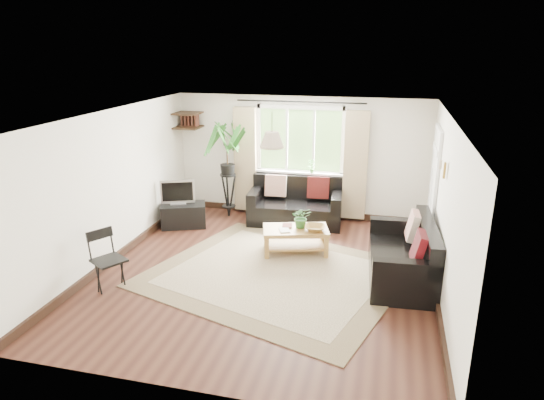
% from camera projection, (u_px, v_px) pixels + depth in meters
% --- Properties ---
extents(floor, '(5.50, 5.50, 0.00)m').
position_uv_depth(floor, '(266.00, 273.00, 7.44)').
color(floor, black).
rests_on(floor, ground).
extents(ceiling, '(5.50, 5.50, 0.00)m').
position_uv_depth(ceiling, '(265.00, 116.00, 6.70)').
color(ceiling, white).
rests_on(ceiling, floor).
extents(wall_back, '(5.00, 0.02, 2.40)m').
position_uv_depth(wall_back, '(300.00, 157.00, 9.61)').
color(wall_back, white).
rests_on(wall_back, floor).
extents(wall_front, '(5.00, 0.02, 2.40)m').
position_uv_depth(wall_front, '(192.00, 286.00, 4.53)').
color(wall_front, white).
rests_on(wall_front, floor).
extents(wall_left, '(0.02, 5.50, 2.40)m').
position_uv_depth(wall_left, '(112.00, 187.00, 7.63)').
color(wall_left, white).
rests_on(wall_left, floor).
extents(wall_right, '(0.02, 5.50, 2.40)m').
position_uv_depth(wall_right, '(446.00, 212.00, 6.50)').
color(wall_right, white).
rests_on(wall_right, floor).
extents(rug, '(4.31, 3.98, 0.02)m').
position_uv_depth(rug, '(276.00, 274.00, 7.36)').
color(rug, beige).
rests_on(rug, floor).
extents(window, '(2.50, 0.16, 2.16)m').
position_uv_depth(window, '(300.00, 140.00, 9.46)').
color(window, white).
rests_on(window, wall_back).
extents(door, '(0.06, 0.96, 2.06)m').
position_uv_depth(door, '(433.00, 190.00, 8.14)').
color(door, silver).
rests_on(door, wall_right).
extents(corner_shelf, '(0.50, 0.50, 0.34)m').
position_uv_depth(corner_shelf, '(188.00, 120.00, 9.67)').
color(corner_shelf, black).
rests_on(corner_shelf, wall_back).
extents(pendant_lamp, '(0.36, 0.36, 0.54)m').
position_uv_depth(pendant_lamp, '(272.00, 136.00, 7.17)').
color(pendant_lamp, beige).
rests_on(pendant_lamp, ceiling).
extents(wall_sconce, '(0.12, 0.12, 0.28)m').
position_uv_depth(wall_sconce, '(442.00, 167.00, 6.63)').
color(wall_sconce, beige).
rests_on(wall_sconce, wall_right).
extents(sofa_back, '(1.83, 1.01, 0.83)m').
position_uv_depth(sofa_back, '(295.00, 203.00, 9.38)').
color(sofa_back, black).
rests_on(sofa_back, floor).
extents(sofa_right, '(1.85, 1.01, 0.84)m').
position_uv_depth(sofa_right, '(402.00, 252.00, 7.13)').
color(sofa_right, black).
rests_on(sofa_right, floor).
extents(coffee_table, '(1.19, 0.85, 0.44)m').
position_uv_depth(coffee_table, '(295.00, 241.00, 8.08)').
color(coffee_table, olive).
rests_on(coffee_table, floor).
extents(table_plant, '(0.39, 0.36, 0.36)m').
position_uv_depth(table_plant, '(301.00, 217.00, 8.01)').
color(table_plant, '#2A5F26').
rests_on(table_plant, coffee_table).
extents(bowl, '(0.37, 0.37, 0.08)m').
position_uv_depth(bowl, '(315.00, 228.00, 7.92)').
color(bowl, olive).
rests_on(bowl, coffee_table).
extents(book_a, '(0.23, 0.27, 0.02)m').
position_uv_depth(book_a, '(280.00, 230.00, 7.91)').
color(book_a, white).
rests_on(book_a, coffee_table).
extents(book_b, '(0.20, 0.24, 0.02)m').
position_uv_depth(book_b, '(282.00, 225.00, 8.12)').
color(book_b, brown).
rests_on(book_b, coffee_table).
extents(tv_stand, '(0.94, 0.74, 0.45)m').
position_uv_depth(tv_stand, '(184.00, 215.00, 9.26)').
color(tv_stand, black).
rests_on(tv_stand, floor).
extents(tv, '(0.67, 0.43, 0.49)m').
position_uv_depth(tv, '(178.00, 192.00, 9.14)').
color(tv, '#A5A5AA').
rests_on(tv, tv_stand).
extents(palm_stand, '(0.89, 0.89, 1.91)m').
position_uv_depth(palm_stand, '(228.00, 171.00, 9.59)').
color(palm_stand, black).
rests_on(palm_stand, floor).
extents(folding_chair, '(0.61, 0.61, 0.86)m').
position_uv_depth(folding_chair, '(109.00, 261.00, 6.82)').
color(folding_chair, black).
rests_on(folding_chair, floor).
extents(sill_plant, '(0.14, 0.10, 0.27)m').
position_uv_depth(sill_plant, '(312.00, 166.00, 9.48)').
color(sill_plant, '#2D6023').
rests_on(sill_plant, window).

